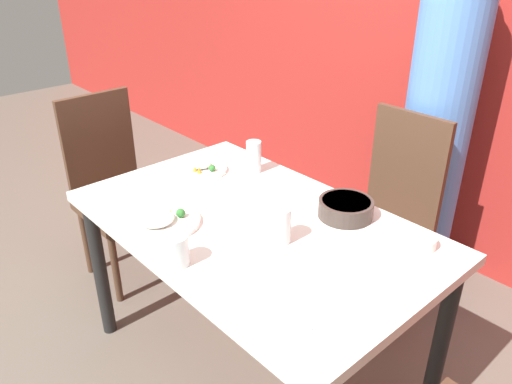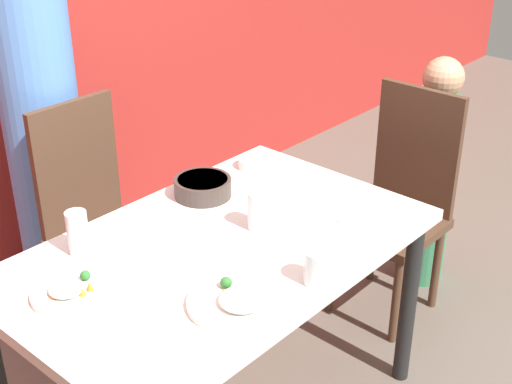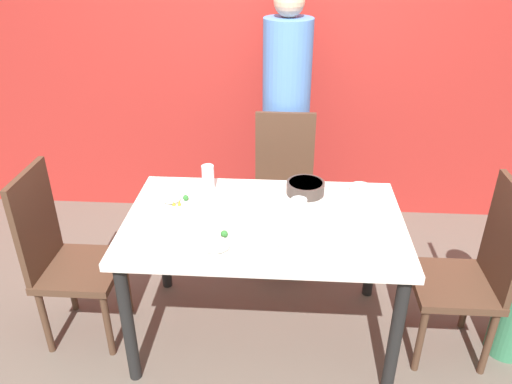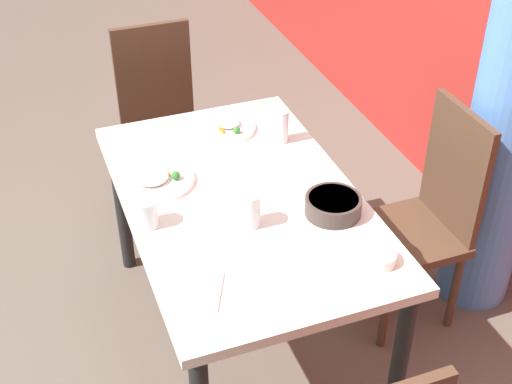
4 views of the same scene
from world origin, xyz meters
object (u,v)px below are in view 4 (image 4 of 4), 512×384
at_px(person_adult, 505,142).
at_px(glass_water_tall, 280,126).
at_px(bowl_curry, 333,205).
at_px(plate_rice_adult, 158,179).
at_px(chair_adult_spot, 426,215).

xyz_separation_m(person_adult, glass_water_tall, (-0.41, -0.81, 0.01)).
distance_m(bowl_curry, plate_rice_adult, 0.68).
bearing_deg(person_adult, glass_water_tall, -116.82).
xyz_separation_m(person_adult, bowl_curry, (0.12, -0.81, -0.02)).
distance_m(bowl_curry, glass_water_tall, 0.53).
bearing_deg(bowl_curry, person_adult, 98.21).
relative_size(chair_adult_spot, bowl_curry, 4.79).
distance_m(chair_adult_spot, plate_rice_adult, 1.10).
bearing_deg(person_adult, bowl_curry, -81.79).
relative_size(plate_rice_adult, glass_water_tall, 1.89).
bearing_deg(person_adult, plate_rice_adult, -101.97).
xyz_separation_m(bowl_curry, glass_water_tall, (-0.52, 0.01, 0.04)).
bearing_deg(plate_rice_adult, person_adult, 78.03).
relative_size(person_adult, plate_rice_adult, 6.33).
height_order(plate_rice_adult, glass_water_tall, glass_water_tall).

